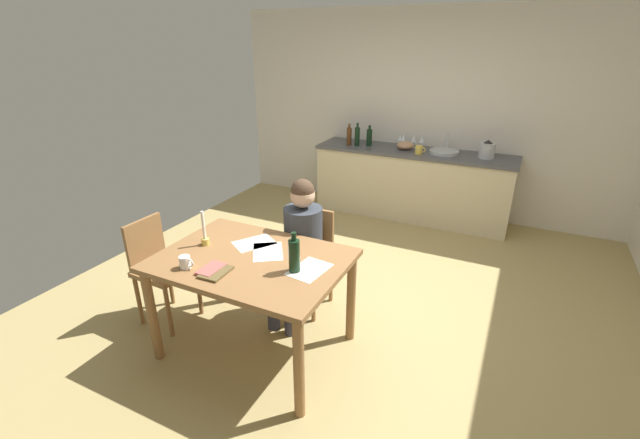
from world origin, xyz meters
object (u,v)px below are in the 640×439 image
bottle_vinegar (357,136)px  teacup_on_counter (419,150)px  wine_bottle_on_table (294,255)px  wine_glass_by_kettle (414,139)px  mixing_bowl (405,145)px  stovetop_kettle (487,150)px  chair_side_empty (159,266)px  wine_glass_back_right (400,138)px  sink_unit (444,152)px  bottle_wine_red (369,137)px  book_cookery (211,269)px  candlestick (205,236)px  bottle_oil (349,136)px  person_seated (299,241)px  dining_table (252,271)px  wine_glass_back_left (404,138)px  wine_glass_near_sink (422,140)px  book_magazine (216,272)px  coffee_mug (185,262)px  chair_at_table (308,254)px

bottle_vinegar → teacup_on_counter: bearing=-5.1°
wine_bottle_on_table → wine_glass_by_kettle: bearing=91.2°
teacup_on_counter → mixing_bowl: bearing=143.5°
wine_bottle_on_table → stovetop_kettle: stovetop_kettle is taller
chair_side_empty → wine_bottle_on_table: wine_bottle_on_table is taller
stovetop_kettle → wine_glass_back_right: size_ratio=1.43×
sink_unit → wine_glass_back_right: bearing=166.6°
sink_unit → bottle_wine_red: (-0.99, -0.01, 0.09)m
chair_side_empty → book_cookery: chair_side_empty is taller
sink_unit → candlestick: bearing=-110.3°
wine_bottle_on_table → mixing_bowl: (-0.14, 3.18, 0.04)m
bottle_oil → mixing_bowl: size_ratio=1.28×
person_seated → wine_glass_by_kettle: size_ratio=7.76×
sink_unit → bottle_oil: size_ratio=1.27×
person_seated → bottle_wine_red: bearing=97.4°
dining_table → bottle_oil: bottle_oil is taller
bottle_wine_red → wine_glass_back_left: bearing=20.0°
wine_glass_near_sink → wine_glass_by_kettle: bearing=180.0°
dining_table → wine_bottle_on_table: (0.36, -0.02, 0.23)m
bottle_vinegar → wine_glass_back_left: 0.61m
bottle_wine_red → bottle_oil: bearing=-160.9°
sink_unit → mixing_bowl: (-0.50, 0.01, 0.03)m
dining_table → book_magazine: bearing=-107.6°
bottle_oil → book_magazine: bearing=-82.7°
wine_bottle_on_table → stovetop_kettle: 3.28m
bottle_wine_red → stovetop_kettle: (1.48, 0.00, -0.02)m
coffee_mug → stovetop_kettle: stovetop_kettle is taller
stovetop_kettle → wine_glass_by_kettle: 0.94m
person_seated → stovetop_kettle: bearing=66.0°
bottle_wine_red → wine_glass_near_sink: 0.68m
book_magazine → teacup_on_counter: bearing=78.2°
candlestick → wine_glass_near_sink: 3.38m
candlestick → stovetop_kettle: stovetop_kettle is taller
chair_side_empty → sink_unit: sink_unit is taller
bottle_oil → mixing_bowl: bottle_oil is taller
book_cookery → wine_glass_near_sink: (0.54, 3.56, 0.21)m
book_magazine → bottle_oil: 3.37m
mixing_bowl → wine_glass_back_right: 0.19m
bottle_vinegar → wine_glass_near_sink: (0.81, 0.22, -0.02)m
coffee_mug → bottle_oil: (-0.20, 3.36, 0.19)m
bottle_vinegar → wine_glass_back_right: size_ratio=1.94×
bottle_wine_red → wine_glass_back_left: 0.45m
book_cookery → bottle_oil: size_ratio=0.69×
dining_table → stovetop_kettle: stovetop_kettle is taller
wine_glass_back_right → teacup_on_counter: wine_glass_back_right is taller
person_seated → chair_side_empty: (-1.00, -0.58, -0.18)m
person_seated → bottle_oil: person_seated is taller
bottle_wine_red → sink_unit: bearing=0.5°
chair_at_table → candlestick: (-0.51, -0.70, 0.37)m
bottle_oil → bottle_vinegar: size_ratio=0.95×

